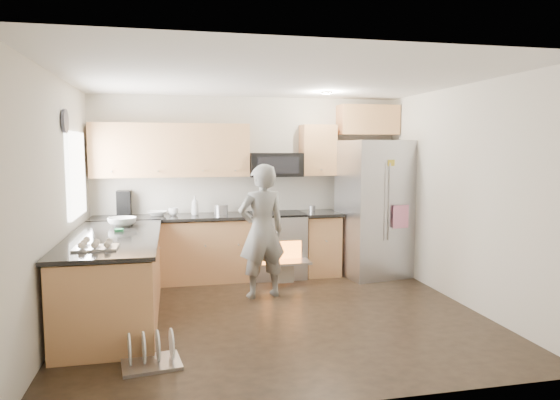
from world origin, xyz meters
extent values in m
plane|color=black|center=(0.00, 0.00, 0.00)|extent=(4.50, 4.50, 0.00)
cube|color=beige|center=(0.00, 2.00, 1.30)|extent=(4.50, 0.04, 2.60)
cube|color=beige|center=(0.00, -2.00, 1.30)|extent=(4.50, 0.04, 2.60)
cube|color=beige|center=(-2.25, 0.00, 1.30)|extent=(0.04, 4.00, 2.60)
cube|color=beige|center=(2.25, 0.00, 1.30)|extent=(0.04, 4.00, 2.60)
cube|color=white|center=(0.00, 0.00, 2.60)|extent=(4.50, 4.00, 0.04)
cube|color=white|center=(-2.23, 1.00, 1.55)|extent=(0.04, 1.00, 1.00)
cylinder|color=#FFEDCC|center=(0.90, 1.10, 2.58)|extent=(0.14, 0.14, 0.02)
cylinder|color=#474754|center=(-2.22, 0.45, 2.15)|extent=(0.03, 0.26, 0.26)
cube|color=#C67E4F|center=(-1.12, 1.70, 0.43)|extent=(2.15, 0.60, 0.87)
cube|color=black|center=(-1.12, 1.69, 0.91)|extent=(2.19, 0.64, 0.04)
cube|color=#C67E4F|center=(1.00, 1.70, 0.43)|extent=(0.50, 0.60, 0.87)
cube|color=black|center=(1.00, 1.69, 0.91)|extent=(0.54, 0.64, 0.04)
cube|color=#C67E4F|center=(-1.12, 1.83, 1.83)|extent=(2.16, 0.33, 0.74)
cube|color=#C67E4F|center=(1.00, 1.83, 1.83)|extent=(0.50, 0.33, 0.74)
cube|color=#C67E4F|center=(1.78, 1.83, 2.28)|extent=(0.90, 0.33, 0.44)
imported|color=silver|center=(-1.33, 1.78, 0.96)|extent=(0.27, 0.27, 0.07)
imported|color=white|center=(-0.81, 1.75, 1.06)|extent=(0.10, 0.10, 0.27)
imported|color=white|center=(-1.11, 1.77, 0.98)|extent=(0.14, 0.14, 0.11)
cylinder|color=#B7B7BC|center=(-0.45, 1.75, 0.99)|extent=(0.20, 0.20, 0.13)
cube|color=black|center=(-1.78, 1.89, 1.10)|extent=(0.19, 0.23, 0.35)
cylinder|color=#B7B7BC|center=(0.93, 1.86, 0.96)|extent=(0.09, 0.09, 0.07)
cube|color=#C67E4F|center=(-1.75, 0.25, 0.43)|extent=(0.90, 2.30, 0.87)
cube|color=black|center=(-1.75, 0.25, 0.91)|extent=(0.96, 2.36, 0.04)
imported|color=silver|center=(-1.72, 0.91, 0.98)|extent=(0.34, 0.34, 0.11)
cube|color=#2FA65C|center=(-1.72, 0.52, 0.94)|extent=(0.10, 0.07, 0.03)
cube|color=#B7B7BC|center=(-1.83, -0.45, 0.97)|extent=(0.40, 0.30, 0.08)
cube|color=#B7B7BC|center=(0.35, 1.68, 0.45)|extent=(0.76, 0.62, 0.90)
cube|color=black|center=(0.35, 1.68, 0.92)|extent=(0.76, 0.60, 0.03)
cube|color=orange|center=(0.35, 1.36, 0.40)|extent=(0.56, 0.02, 0.34)
cube|color=#B7B7BC|center=(0.35, 1.20, 0.32)|extent=(0.70, 0.34, 0.03)
cube|color=silver|center=(0.35, 1.15, 0.18)|extent=(0.24, 0.03, 0.28)
cube|color=black|center=(0.35, 1.80, 1.62)|extent=(0.76, 0.40, 0.34)
cube|color=#B7B7BC|center=(1.77, 1.45, 0.98)|extent=(1.08, 0.90, 1.97)
cylinder|color=#B7B7BC|center=(1.74, 1.06, 1.12)|extent=(0.03, 0.03, 1.07)
cylinder|color=#B7B7BC|center=(1.80, 1.06, 1.12)|extent=(0.03, 0.03, 1.07)
cube|color=pink|center=(1.98, 1.07, 0.91)|extent=(0.25, 0.05, 0.32)
cube|color=#8A9DDC|center=(1.58, 1.07, 1.44)|extent=(0.19, 0.04, 0.24)
imported|color=gray|center=(-0.04, 0.74, 0.83)|extent=(0.67, 0.51, 1.67)
cube|color=#B7B7BC|center=(-1.32, -1.03, 0.01)|extent=(0.54, 0.46, 0.03)
cylinder|color=white|center=(-1.50, -1.05, 0.17)|extent=(0.05, 0.27, 0.27)
cylinder|color=white|center=(-1.38, -1.04, 0.17)|extent=(0.05, 0.27, 0.27)
cylinder|color=white|center=(-1.27, -1.02, 0.17)|extent=(0.05, 0.27, 0.27)
cylinder|color=white|center=(-1.15, -1.00, 0.17)|extent=(0.05, 0.27, 0.27)
camera|label=1|loc=(-1.11, -5.29, 1.87)|focal=32.00mm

